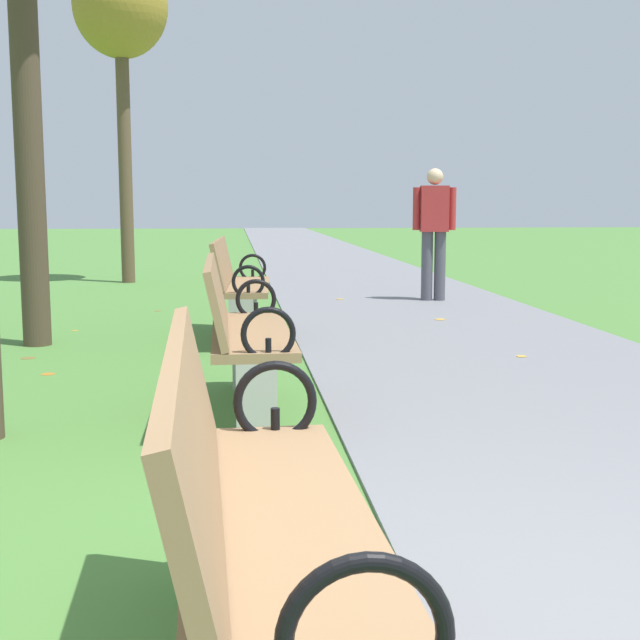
{
  "coord_description": "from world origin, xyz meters",
  "views": [
    {
      "loc": [
        -0.55,
        -1.81,
        1.22
      ],
      "look_at": [
        -0.05,
        3.07,
        0.55
      ],
      "focal_mm": 48.13,
      "sensor_mm": 36.0,
      "label": 1
    }
  ],
  "objects_px": {
    "park_bench_1": "(255,522)",
    "pedestrian_walking": "(434,227)",
    "park_bench_2": "(242,333)",
    "park_bench_3": "(238,286)",
    "tree_3": "(121,13)"
  },
  "relations": [
    {
      "from": "park_bench_2",
      "to": "park_bench_3",
      "type": "relative_size",
      "value": 0.99
    },
    {
      "from": "park_bench_3",
      "to": "tree_3",
      "type": "height_order",
      "value": "tree_3"
    },
    {
      "from": "tree_3",
      "to": "pedestrian_walking",
      "type": "bearing_deg",
      "value": -36.64
    },
    {
      "from": "park_bench_3",
      "to": "pedestrian_walking",
      "type": "relative_size",
      "value": 1.0
    },
    {
      "from": "park_bench_1",
      "to": "tree_3",
      "type": "relative_size",
      "value": 0.33
    },
    {
      "from": "park_bench_2",
      "to": "pedestrian_walking",
      "type": "relative_size",
      "value": 0.99
    },
    {
      "from": "park_bench_1",
      "to": "park_bench_2",
      "type": "xyz_separation_m",
      "value": [
        -0.0,
        2.96,
        0.0
      ]
    },
    {
      "from": "park_bench_3",
      "to": "park_bench_1",
      "type": "bearing_deg",
      "value": -90.0
    },
    {
      "from": "pedestrian_walking",
      "to": "park_bench_2",
      "type": "bearing_deg",
      "value": -113.69
    },
    {
      "from": "park_bench_2",
      "to": "park_bench_3",
      "type": "xyz_separation_m",
      "value": [
        0.0,
        2.83,
        0.0
      ]
    },
    {
      "from": "park_bench_1",
      "to": "park_bench_3",
      "type": "height_order",
      "value": "same"
    },
    {
      "from": "park_bench_1",
      "to": "pedestrian_walking",
      "type": "distance_m",
      "value": 8.84
    },
    {
      "from": "tree_3",
      "to": "park_bench_1",
      "type": "bearing_deg",
      "value": -81.84
    },
    {
      "from": "park_bench_2",
      "to": "tree_3",
      "type": "bearing_deg",
      "value": 100.92
    },
    {
      "from": "park_bench_1",
      "to": "park_bench_3",
      "type": "relative_size",
      "value": 1.0
    }
  ]
}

